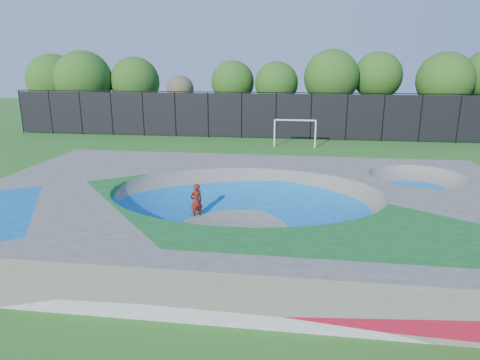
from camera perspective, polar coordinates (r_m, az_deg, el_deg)
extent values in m
plane|color=#25621B|center=(17.63, 0.77, -6.09)|extent=(120.00, 120.00, 0.00)
cube|color=gray|center=(17.37, 0.78, -3.79)|extent=(22.00, 14.00, 1.50)
imported|color=red|center=(18.20, -5.86, -2.85)|extent=(0.68, 0.65, 1.57)
cube|color=black|center=(18.45, -5.79, -5.09)|extent=(0.73, 0.68, 0.05)
cylinder|color=white|center=(34.12, 4.63, 6.22)|extent=(0.12, 0.12, 2.13)
cylinder|color=white|center=(34.09, 10.02, 6.03)|extent=(0.12, 0.12, 2.13)
cylinder|color=white|center=(33.92, 7.38, 7.91)|extent=(3.19, 0.12, 0.12)
cylinder|color=black|center=(45.68, -27.17, 8.09)|extent=(0.09, 0.09, 4.00)
cylinder|color=black|center=(44.04, -23.93, 8.25)|extent=(0.09, 0.09, 4.00)
cylinder|color=black|center=(42.55, -20.45, 8.40)|extent=(0.09, 0.09, 4.00)
cylinder|color=black|center=(41.22, -16.73, 8.52)|extent=(0.09, 0.09, 4.00)
cylinder|color=black|center=(40.08, -12.78, 8.60)|extent=(0.09, 0.09, 4.00)
cylinder|color=black|center=(39.13, -8.62, 8.65)|extent=(0.09, 0.09, 4.00)
cylinder|color=black|center=(38.39, -4.27, 8.66)|extent=(0.09, 0.09, 4.00)
cylinder|color=black|center=(37.88, 0.23, 8.61)|extent=(0.09, 0.09, 4.00)
cylinder|color=black|center=(37.60, 4.81, 8.50)|extent=(0.09, 0.09, 4.00)
cylinder|color=black|center=(37.56, 9.43, 8.35)|extent=(0.09, 0.09, 4.00)
cylinder|color=black|center=(37.76, 14.03, 8.13)|extent=(0.09, 0.09, 4.00)
cylinder|color=black|center=(38.19, 18.55, 7.88)|extent=(0.09, 0.09, 4.00)
cylinder|color=black|center=(38.85, 22.93, 7.58)|extent=(0.09, 0.09, 4.00)
cylinder|color=black|center=(39.73, 27.14, 7.25)|extent=(0.09, 0.09, 4.00)
cube|color=black|center=(37.60, 4.81, 8.50)|extent=(48.00, 0.03, 3.80)
cylinder|color=black|center=(37.42, 4.88, 11.55)|extent=(48.00, 0.08, 0.08)
cylinder|color=#4A3B25|center=(50.01, -23.17, 8.24)|extent=(0.44, 0.44, 2.63)
sphere|color=#275717|center=(49.78, -23.58, 12.06)|extent=(5.44, 5.44, 5.44)
cylinder|color=#4A3B25|center=(47.40, -19.75, 8.27)|extent=(0.44, 0.44, 2.67)
sphere|color=#275717|center=(47.15, -20.14, 12.47)|extent=(5.73, 5.73, 5.73)
cylinder|color=#4A3B25|center=(46.94, -13.57, 8.68)|extent=(0.44, 0.44, 2.67)
sphere|color=#275717|center=(46.70, -13.82, 12.60)|extent=(5.03, 5.03, 5.03)
cylinder|color=#4A3B25|center=(43.16, -7.84, 8.55)|extent=(0.44, 0.44, 2.88)
sphere|color=brown|center=(42.94, -7.96, 11.92)|extent=(2.60, 2.60, 2.60)
cylinder|color=#4A3B25|center=(43.75, -0.95, 8.85)|extent=(0.44, 0.44, 3.00)
sphere|color=#275717|center=(43.51, -0.97, 12.90)|extent=(4.24, 4.24, 4.24)
cylinder|color=#4A3B25|center=(42.04, 4.78, 8.56)|extent=(0.44, 0.44, 3.03)
sphere|color=#275717|center=(41.79, 4.87, 12.72)|extent=(4.10, 4.10, 4.10)
cylinder|color=#4A3B25|center=(42.22, 11.83, 8.46)|extent=(0.44, 0.44, 3.24)
sphere|color=#275717|center=(41.96, 12.10, 13.25)|extent=(5.10, 5.10, 5.10)
cylinder|color=#4A3B25|center=(43.69, 17.52, 8.51)|extent=(0.44, 0.44, 3.55)
sphere|color=#275717|center=(43.46, 17.89, 13.04)|extent=(4.52, 4.52, 4.52)
cylinder|color=#4A3B25|center=(43.34, 25.16, 7.42)|extent=(0.44, 0.44, 3.09)
sphere|color=#275717|center=(43.09, 25.68, 11.90)|extent=(4.97, 4.97, 4.97)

